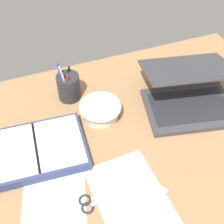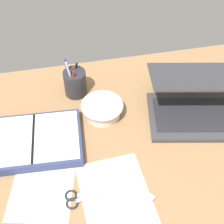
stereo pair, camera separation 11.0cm
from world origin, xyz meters
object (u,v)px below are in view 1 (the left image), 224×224
Objects in this scene: scissors at (91,202)px; laptop at (189,94)px; bowl at (100,110)px; pen_cup at (69,87)px; planner at (37,150)px.

laptop is at bearing 28.51° from scissors.
pen_cup is at bearing 120.72° from bowl.
planner is 2.53× the size of scissors.
bowl is (-33.64, 5.78, -2.15)cm from laptop.
scissors is at bearing -113.28° from bowl.
pen_cup is at bearing 166.55° from laptop.
planner is (-59.33, -3.33, -3.42)cm from laptop.
laptop and pen_cup have the same top height.
laptop reaches higher than bowl.
planner is (-17.47, -22.96, -3.57)cm from pen_cup.
laptop is 2.31× the size of pen_cup.
pen_cup is 47.17cm from scissors.
scissors is at bearing -138.91° from laptop.
scissors is (-14.06, -32.68, -2.79)cm from bowl.
bowl is at bearing 65.81° from scissors.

